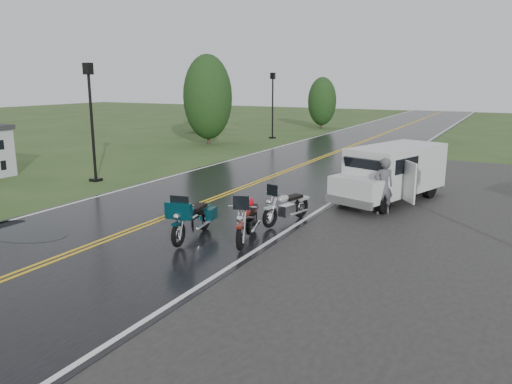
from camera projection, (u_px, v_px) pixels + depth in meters
ground at (132, 231)px, 13.70m from camera, size 120.00×120.00×0.00m
road at (284, 172)px, 22.32m from camera, size 8.00×100.00×0.04m
motorcycle_red at (241, 227)px, 11.86m from camera, size 1.43×2.34×1.30m
motorcycle_teal at (178, 224)px, 12.10m from camera, size 1.14×2.26×1.27m
motorcycle_silver at (270, 209)px, 13.70m from camera, size 1.16×2.13×1.19m
van_white at (345, 177)px, 16.24m from camera, size 3.24×5.21×1.92m
person_at_van at (383, 187)px, 15.17m from camera, size 0.76×0.72×1.74m
lamp_post_near_left at (92, 123)px, 19.94m from camera, size 0.41×0.41×4.77m
lamp_post_far_left at (273, 106)px, 34.84m from camera, size 0.39×0.39×4.59m
tree_left_mid at (208, 106)px, 31.53m from camera, size 3.09×3.09×4.82m
tree_left_far at (322, 107)px, 42.23m from camera, size 2.39×2.39×3.68m
pine_left_far at (202, 101)px, 38.77m from camera, size 2.35×2.35×4.89m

